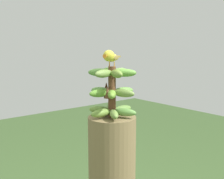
# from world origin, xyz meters

# --- Properties ---
(banana_bunch) EXTENTS (0.25, 0.26, 0.26)m
(banana_bunch) POSITION_xyz_m (-0.00, -0.00, 1.08)
(banana_bunch) COLOR brown
(banana_bunch) RESTS_ON banana_tree
(perched_bird) EXTENTS (0.11, 0.17, 0.08)m
(perched_bird) POSITION_xyz_m (0.01, -0.02, 1.26)
(perched_bird) COLOR #C68933
(perched_bird) RESTS_ON banana_bunch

